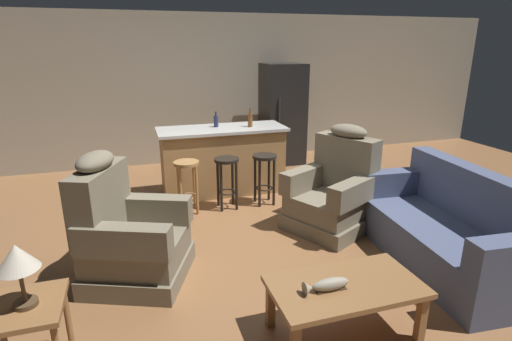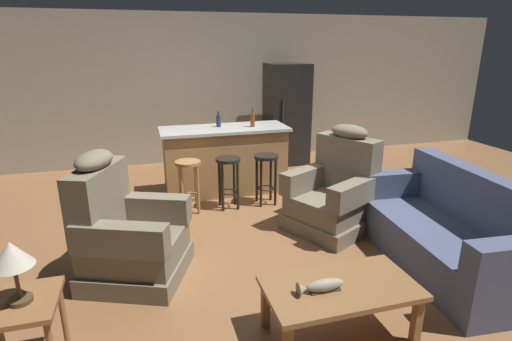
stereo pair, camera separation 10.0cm
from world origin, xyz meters
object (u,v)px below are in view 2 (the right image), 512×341
at_px(bottle_short_amber, 219,121).
at_px(bar_stool_left, 188,177).
at_px(recliner_near_island, 335,193).
at_px(coffee_table, 340,292).
at_px(bottle_tall_green, 253,120).
at_px(table_lamp, 12,257).
at_px(bar_stool_right, 266,170).
at_px(couch, 448,233).
at_px(refrigerator, 286,114).
at_px(recliner_near_lamp, 126,235).
at_px(kitchen_island, 225,160).
at_px(fish_figurine, 320,286).
at_px(end_table, 19,315).
at_px(bar_stool_middle, 228,173).

bearing_deg(bottle_short_amber, bar_stool_left, -127.29).
distance_m(recliner_near_island, bottle_short_amber, 2.02).
xyz_separation_m(coffee_table, bottle_short_amber, (-0.23, 3.32, 0.67)).
bearing_deg(bottle_short_amber, recliner_near_island, -57.68).
distance_m(bar_stool_left, bottle_tall_green, 1.29).
distance_m(table_lamp, bar_stool_right, 3.39).
bearing_deg(couch, refrigerator, -81.38).
bearing_deg(recliner_near_lamp, bottle_short_amber, 80.75).
height_order(kitchen_island, bar_stool_right, kitchen_island).
bearing_deg(recliner_near_lamp, coffee_table, -17.73).
distance_m(fish_figurine, end_table, 1.95).
height_order(bar_stool_right, bottle_short_amber, bottle_short_amber).
distance_m(end_table, bar_stool_right, 3.38).
bearing_deg(kitchen_island, bottle_short_amber, 129.94).
height_order(recliner_near_lamp, table_lamp, recliner_near_lamp).
bearing_deg(table_lamp, kitchen_island, 57.90).
relative_size(recliner_near_island, kitchen_island, 0.67).
distance_m(kitchen_island, bar_stool_right, 0.76).
bearing_deg(recliner_near_island, couch, 94.05).
bearing_deg(table_lamp, bar_stool_left, 61.55).
bearing_deg(bar_stool_left, end_table, -119.14).
bearing_deg(coffee_table, couch, 22.42).
height_order(fish_figurine, couch, couch).
bearing_deg(bar_stool_left, table_lamp, -118.45).
bearing_deg(fish_figurine, coffee_table, 9.26).
bearing_deg(table_lamp, bar_stool_right, 45.95).
xyz_separation_m(bar_stool_right, bottle_short_amber, (-0.49, 0.71, 0.56)).
xyz_separation_m(bar_stool_middle, bar_stool_right, (0.51, 0.00, 0.00)).
xyz_separation_m(bar_stool_left, bottle_short_amber, (0.54, 0.71, 0.56)).
bearing_deg(couch, bar_stool_left, -37.10).
xyz_separation_m(kitchen_island, refrigerator, (1.38, 1.20, 0.40)).
xyz_separation_m(couch, refrigerator, (-0.25, 3.84, 0.54)).
bearing_deg(kitchen_island, bar_stool_middle, -97.91).
distance_m(end_table, bottle_short_amber, 3.68).
height_order(couch, refrigerator, refrigerator).
distance_m(kitchen_island, refrigerator, 1.87).
height_order(end_table, kitchen_island, kitchen_island).
bearing_deg(bottle_short_amber, bar_stool_right, -55.22).
bearing_deg(fish_figurine, bar_stool_middle, 91.79).
distance_m(recliner_near_island, bar_stool_right, 1.07).
height_order(recliner_near_island, bar_stool_left, recliner_near_island).
height_order(couch, bar_stool_middle, couch).
height_order(couch, recliner_near_island, recliner_near_island).
relative_size(end_table, refrigerator, 0.32).
distance_m(recliner_near_lamp, bottle_tall_green, 2.66).
bearing_deg(coffee_table, end_table, 174.45).
distance_m(fish_figurine, bar_stool_left, 2.71).
xyz_separation_m(bar_stool_right, refrigerator, (0.95, 1.83, 0.41)).
relative_size(coffee_table, table_lamp, 2.68).
height_order(fish_figurine, bottle_tall_green, bottle_tall_green).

